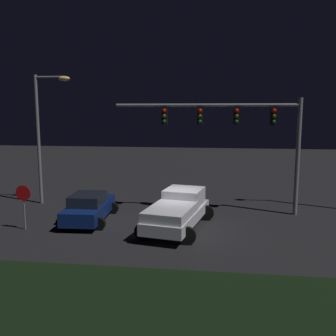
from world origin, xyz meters
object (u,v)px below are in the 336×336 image
at_px(street_lamp_left, 44,124).
at_px(stop_sign, 23,199).
at_px(pickup_truck, 178,209).
at_px(car_sedan, 89,207).
at_px(traffic_signal_gantry, 237,125).

xyz_separation_m(street_lamp_left, stop_sign, (1.20, -5.19, -3.42)).
bearing_deg(pickup_truck, car_sedan, 94.09).
bearing_deg(traffic_signal_gantry, street_lamp_left, 176.49).
height_order(traffic_signal_gantry, stop_sign, traffic_signal_gantry).
relative_size(pickup_truck, car_sedan, 1.27).
distance_m(pickup_truck, stop_sign, 7.58).
distance_m(traffic_signal_gantry, stop_sign, 11.82).
distance_m(pickup_truck, street_lamp_left, 10.33).
distance_m(traffic_signal_gantry, street_lamp_left, 11.59).
bearing_deg(car_sedan, traffic_signal_gantry, -73.40).
xyz_separation_m(car_sedan, traffic_signal_gantry, (7.73, 2.68, 4.29)).
xyz_separation_m(pickup_truck, street_lamp_left, (-8.66, 3.97, 3.99)).
distance_m(pickup_truck, traffic_signal_gantry, 5.95).
bearing_deg(pickup_truck, stop_sign, 110.25).
bearing_deg(street_lamp_left, car_sedan, -41.40).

